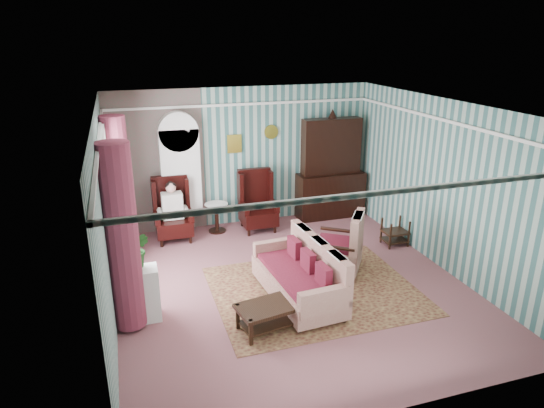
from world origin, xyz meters
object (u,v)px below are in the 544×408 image
object	(u,v)px
dresser_hutch	(331,165)
round_side_table	(217,218)
bookcase	(181,180)
seated_woman	(173,212)
sofa	(298,270)
plant_stand	(140,295)
wingback_left	(173,210)
wingback_right	(258,201)
coffee_table	(272,316)
nest_table	(395,232)
floral_armchair	(337,247)

from	to	relation	value
dresser_hutch	round_side_table	bearing A→B (deg)	-177.36
bookcase	seated_woman	size ratio (longest dim) A/B	1.90
dresser_hutch	sofa	distance (m)	3.79
seated_woman	sofa	bearing A→B (deg)	-61.99
sofa	seated_woman	bearing A→B (deg)	23.95
plant_stand	wingback_left	bearing A→B (deg)	73.78
wingback_left	wingback_right	size ratio (longest dim) A/B	1.00
bookcase	wingback_left	distance (m)	0.68
dresser_hutch	wingback_right	xyz separation A→B (m)	(-1.75, -0.27, -0.55)
bookcase	sofa	xyz separation A→B (m)	(1.30, -3.30, -0.62)
wingback_left	dresser_hutch	bearing A→B (deg)	4.41
plant_stand	coffee_table	distance (m)	1.92
wingback_right	seated_woman	bearing A→B (deg)	180.00
dresser_hutch	round_side_table	xyz separation A→B (m)	(-2.60, -0.12, -0.88)
sofa	coffee_table	size ratio (longest dim) A/B	1.94
wingback_right	plant_stand	bearing A→B (deg)	-132.84
bookcase	nest_table	distance (m)	4.37
dresser_hutch	wingback_left	size ratio (longest dim) A/B	1.89
nest_table	coffee_table	xyz separation A→B (m)	(-3.14, -2.00, -0.08)
wingback_left	nest_table	distance (m)	4.37
sofa	round_side_table	bearing A→B (deg)	7.87
seated_woman	plant_stand	distance (m)	2.87
plant_stand	coffee_table	world-z (taller)	plant_stand
coffee_table	sofa	bearing A→B (deg)	46.42
wingback_left	floral_armchair	world-z (taller)	wingback_left
seated_woman	nest_table	bearing A→B (deg)	-20.85
nest_table	round_side_table	bearing A→B (deg)	151.80
round_side_table	coffee_table	world-z (taller)	round_side_table
wingback_right	sofa	xyz separation A→B (m)	(-0.20, -2.91, -0.13)
wingback_right	coffee_table	size ratio (longest dim) A/B	1.27
sofa	coffee_table	distance (m)	0.94
wingback_left	wingback_right	bearing A→B (deg)	0.00
wingback_left	coffee_table	size ratio (longest dim) A/B	1.27
bookcase	wingback_left	xyz separation A→B (m)	(-0.25, -0.39, -0.50)
nest_table	dresser_hutch	bearing A→B (deg)	107.39
plant_stand	nest_table	bearing A→B (deg)	13.84
sofa	wingback_left	bearing A→B (deg)	23.95
coffee_table	plant_stand	bearing A→B (deg)	155.20
dresser_hutch	plant_stand	world-z (taller)	dresser_hutch
plant_stand	sofa	world-z (taller)	sofa
seated_woman	dresser_hutch	bearing A→B (deg)	4.41
wingback_left	round_side_table	distance (m)	0.97
wingback_right	floral_armchair	bearing A→B (deg)	-71.01
dresser_hutch	wingback_right	size ratio (longest dim) A/B	1.89
seated_woman	nest_table	size ratio (longest dim) A/B	2.19
wingback_left	coffee_table	xyz separation A→B (m)	(0.93, -3.55, -0.43)
plant_stand	sofa	xyz separation A→B (m)	(2.35, -0.16, 0.10)
seated_woman	sofa	world-z (taller)	seated_woman
plant_stand	coffee_table	bearing A→B (deg)	-24.80
dresser_hutch	seated_woman	distance (m)	3.56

